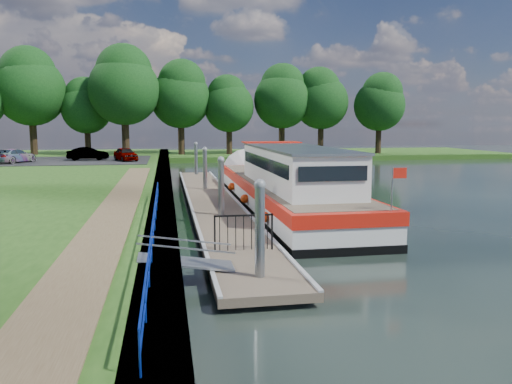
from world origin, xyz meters
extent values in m
plane|color=black|center=(0.00, 0.00, 0.00)|extent=(160.00, 160.00, 0.00)
cube|color=#473D2D|center=(-2.55, 15.00, 0.39)|extent=(1.10, 90.00, 0.78)
cube|color=#244C15|center=(12.00, 52.00, 0.30)|extent=(60.00, 18.00, 0.60)
cube|color=brown|center=(-4.40, 8.00, 0.80)|extent=(1.60, 40.00, 0.05)
cube|color=black|center=(-11.00, 38.00, 0.81)|extent=(14.00, 12.00, 0.06)
cube|color=#0C2DBF|center=(-2.75, 3.00, 1.48)|extent=(0.04, 18.00, 0.04)
cube|color=#0C2DBF|center=(-2.75, 3.00, 1.12)|extent=(0.03, 18.00, 0.03)
cylinder|color=#0C2DBF|center=(-2.75, -6.00, 1.14)|extent=(0.04, 0.04, 0.72)
cylinder|color=#0C2DBF|center=(-2.75, -4.00, 1.14)|extent=(0.04, 0.04, 0.72)
cylinder|color=#0C2DBF|center=(-2.75, -2.00, 1.14)|extent=(0.04, 0.04, 0.72)
cylinder|color=#0C2DBF|center=(-2.75, 0.00, 1.14)|extent=(0.04, 0.04, 0.72)
cylinder|color=#0C2DBF|center=(-2.75, 2.00, 1.14)|extent=(0.04, 0.04, 0.72)
cylinder|color=#0C2DBF|center=(-2.75, 4.00, 1.14)|extent=(0.04, 0.04, 0.72)
cylinder|color=#0C2DBF|center=(-2.75, 6.00, 1.14)|extent=(0.04, 0.04, 0.72)
cylinder|color=#0C2DBF|center=(-2.75, 8.00, 1.14)|extent=(0.04, 0.04, 0.72)
cylinder|color=#0C2DBF|center=(-2.75, 10.00, 1.14)|extent=(0.04, 0.04, 0.72)
cylinder|color=#0C2DBF|center=(-2.75, 12.00, 1.14)|extent=(0.04, 0.04, 0.72)
cube|color=brown|center=(0.00, 13.00, 0.28)|extent=(2.50, 30.00, 0.24)
cube|color=#9EA0A3|center=(0.00, 1.00, 0.05)|extent=(2.30, 5.00, 0.30)
cube|color=#9EA0A3|center=(0.00, 9.00, 0.05)|extent=(2.30, 5.00, 0.30)
cube|color=#9EA0A3|center=(0.00, 17.00, 0.05)|extent=(2.30, 5.00, 0.30)
cube|color=#9EA0A3|center=(0.00, 25.00, 0.05)|extent=(2.30, 5.00, 0.30)
cube|color=#9EA0A3|center=(1.19, 13.00, 0.43)|extent=(0.12, 30.00, 0.06)
cube|color=#9EA0A3|center=(-1.19, 13.00, 0.43)|extent=(0.12, 30.00, 0.06)
cylinder|color=gray|center=(0.00, -0.50, 1.10)|extent=(0.26, 0.26, 3.40)
sphere|color=gray|center=(0.00, -0.50, 2.80)|extent=(0.30, 0.30, 0.30)
cylinder|color=gray|center=(0.00, 8.50, 1.10)|extent=(0.26, 0.26, 3.40)
sphere|color=gray|center=(0.00, 8.50, 2.80)|extent=(0.30, 0.30, 0.30)
cylinder|color=gray|center=(0.00, 17.50, 1.10)|extent=(0.26, 0.26, 3.40)
sphere|color=gray|center=(0.00, 17.50, 2.80)|extent=(0.30, 0.30, 0.30)
cylinder|color=gray|center=(0.00, 26.50, 1.10)|extent=(0.26, 0.26, 3.40)
sphere|color=gray|center=(0.00, 26.50, 2.80)|extent=(0.30, 0.30, 0.30)
cube|color=#A5A8AD|center=(-1.85, 0.50, 0.60)|extent=(2.58, 1.00, 0.43)
cube|color=#A5A8AD|center=(-1.85, 0.02, 1.10)|extent=(2.58, 0.04, 0.41)
cube|color=#A5A8AD|center=(-1.85, 0.98, 1.10)|extent=(2.58, 0.04, 0.41)
cube|color=black|center=(-0.90, 2.20, 0.98)|extent=(0.05, 0.05, 1.15)
cube|color=black|center=(0.90, 2.20, 0.98)|extent=(0.05, 0.05, 1.15)
cube|color=black|center=(0.00, 2.20, 1.52)|extent=(1.85, 0.05, 0.05)
cube|color=black|center=(-0.75, 2.20, 0.98)|extent=(0.02, 0.02, 1.10)
cube|color=black|center=(-0.50, 2.20, 0.98)|extent=(0.02, 0.02, 1.10)
cube|color=black|center=(-0.25, 2.20, 0.98)|extent=(0.02, 0.02, 1.10)
cube|color=black|center=(0.00, 2.20, 0.98)|extent=(0.02, 0.02, 1.10)
cube|color=black|center=(0.25, 2.20, 0.98)|extent=(0.02, 0.02, 1.10)
cube|color=black|center=(0.50, 2.20, 0.98)|extent=(0.02, 0.02, 1.10)
cube|color=black|center=(0.75, 2.20, 0.98)|extent=(0.02, 0.02, 1.10)
cube|color=black|center=(3.60, 12.35, 0.02)|extent=(4.00, 20.00, 0.55)
cube|color=silver|center=(3.60, 12.35, 0.62)|extent=(3.96, 19.90, 0.65)
cube|color=red|center=(3.60, 12.35, 1.18)|extent=(4.04, 20.00, 0.48)
cube|color=brown|center=(3.60, 12.35, 1.42)|extent=(3.68, 19.20, 0.04)
cone|color=silver|center=(3.60, 22.75, 0.55)|extent=(4.00, 1.50, 4.00)
cube|color=silver|center=(3.60, 9.85, 2.30)|extent=(3.00, 11.00, 1.75)
cube|color=gray|center=(3.60, 9.85, 3.22)|extent=(3.10, 11.20, 0.10)
cube|color=black|center=(2.08, 9.85, 2.55)|extent=(0.04, 10.00, 0.55)
cube|color=black|center=(5.12, 9.85, 2.55)|extent=(0.04, 10.00, 0.55)
cube|color=black|center=(3.60, 15.40, 2.55)|extent=(2.60, 0.04, 0.55)
cube|color=black|center=(3.60, 4.30, 2.55)|extent=(2.60, 0.04, 0.55)
cube|color=red|center=(3.60, 15.05, 3.30)|extent=(3.20, 1.60, 0.06)
cylinder|color=gray|center=(5.10, 2.65, 2.15)|extent=(0.05, 0.05, 1.50)
cube|color=red|center=(5.35, 2.65, 2.70)|extent=(0.50, 0.02, 0.35)
sphere|color=#F3420D|center=(1.48, 6.35, 0.65)|extent=(0.44, 0.44, 0.44)
sphere|color=#F3420D|center=(1.48, 11.35, 0.65)|extent=(0.44, 0.44, 0.44)
sphere|color=#F3420D|center=(1.48, 16.35, 0.65)|extent=(0.44, 0.44, 0.44)
imported|color=#594C47|center=(2.40, 6.13, 2.30)|extent=(0.53, 0.70, 1.72)
cylinder|color=#332316|center=(-17.49, 49.36, 2.70)|extent=(0.83, 0.83, 4.21)
sphere|color=#0F3412|center=(-17.49, 49.36, 8.08)|extent=(7.95, 7.95, 7.95)
sphere|color=#0F3412|center=(-17.71, 49.47, 10.07)|extent=(6.31, 6.31, 6.31)
cylinder|color=#332316|center=(-11.50, 49.87, 2.15)|extent=(0.70, 0.70, 3.10)
sphere|color=#0F3412|center=(-11.50, 49.87, 6.11)|extent=(5.85, 5.85, 5.85)
sphere|color=#0F3412|center=(-11.67, 50.04, 7.57)|extent=(4.65, 4.65, 4.65)
cylinder|color=#332316|center=(-6.89, 47.36, 2.75)|extent=(0.84, 0.84, 4.29)
sphere|color=#0F3412|center=(-6.89, 47.36, 8.23)|extent=(8.10, 8.10, 8.10)
sphere|color=#0F3412|center=(-6.84, 47.51, 10.25)|extent=(6.44, 6.44, 6.44)
cylinder|color=#332316|center=(-0.41, 49.36, 2.52)|extent=(0.79, 0.79, 3.83)
sphere|color=#0F3412|center=(-0.41, 49.36, 7.42)|extent=(7.24, 7.24, 7.24)
sphere|color=#0F3412|center=(-0.22, 49.13, 9.23)|extent=(5.75, 5.75, 5.75)
cylinder|color=#332316|center=(5.49, 49.09, 2.23)|extent=(0.72, 0.72, 3.26)
sphere|color=#0F3412|center=(5.49, 49.09, 6.40)|extent=(6.16, 6.16, 6.16)
sphere|color=#0F3412|center=(5.30, 49.34, 7.93)|extent=(4.89, 4.89, 4.89)
cylinder|color=#332316|center=(12.25, 49.38, 2.49)|extent=(0.78, 0.78, 3.77)
sphere|color=#0F3412|center=(12.25, 49.38, 7.31)|extent=(7.13, 7.13, 7.13)
sphere|color=#0F3412|center=(12.38, 49.62, 9.09)|extent=(5.66, 5.66, 5.66)
cylinder|color=#332316|center=(17.42, 49.40, 2.42)|extent=(0.77, 0.77, 3.65)
sphere|color=#0F3412|center=(17.42, 49.40, 7.09)|extent=(6.89, 6.89, 6.89)
sphere|color=#0F3412|center=(17.07, 49.41, 8.81)|extent=(5.47, 5.47, 5.47)
cylinder|color=#332316|center=(24.52, 47.52, 2.30)|extent=(0.74, 0.74, 3.41)
sphere|color=#0F3412|center=(24.52, 47.52, 6.66)|extent=(6.43, 6.43, 6.43)
sphere|color=#0F3412|center=(24.75, 47.30, 8.26)|extent=(5.11, 5.11, 5.11)
imported|color=#999999|center=(-6.12, 36.45, 1.48)|extent=(2.78, 4.06, 1.28)
imported|color=#999999|center=(-9.79, 37.90, 1.46)|extent=(3.84, 1.41, 1.26)
imported|color=#999999|center=(-15.85, 35.68, 1.47)|extent=(3.45, 4.74, 1.27)
camera|label=1|loc=(-2.32, -12.80, 4.32)|focal=35.00mm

